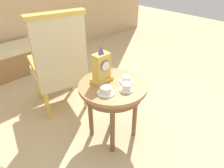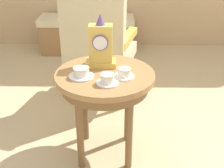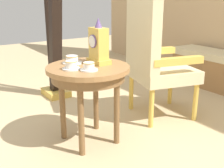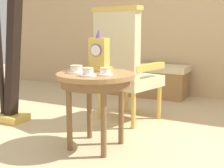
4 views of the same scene
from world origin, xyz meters
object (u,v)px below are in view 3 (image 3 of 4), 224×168
at_px(side_table, 88,77).
at_px(teacup_center, 89,67).
at_px(teacup_left, 72,60).
at_px(window_bench, 216,70).
at_px(teacup_right, 71,66).
at_px(harp, 53,30).
at_px(armchair, 154,54).
at_px(mantel_clock, 98,46).

height_order(side_table, teacup_center, teacup_center).
distance_m(teacup_left, window_bench, 2.06).
distance_m(teacup_right, window_bench, 2.16).
distance_m(teacup_left, harp, 1.00).
relative_size(teacup_right, teacup_center, 1.03).
bearing_deg(teacup_right, armchair, 97.30).
xyz_separation_m(side_table, teacup_center, (0.12, -0.06, 0.11)).
height_order(side_table, armchair, armchair).
bearing_deg(harp, window_bench, 65.66).
relative_size(side_table, harp, 0.33).
height_order(armchair, window_bench, armchair).
distance_m(teacup_center, harp, 1.24).
relative_size(mantel_clock, window_bench, 0.29).
bearing_deg(window_bench, teacup_left, -85.27).
distance_m(teacup_left, armchair, 0.78).
bearing_deg(teacup_right, harp, 162.45).
distance_m(mantel_clock, window_bench, 1.94).
relative_size(teacup_right, harp, 0.07).
bearing_deg(harp, mantel_clock, -5.31).
xyz_separation_m(side_table, teacup_left, (-0.14, -0.06, 0.11)).
height_order(teacup_right, mantel_clock, mantel_clock).
bearing_deg(armchair, mantel_clock, -84.18).
bearing_deg(teacup_left, harp, 164.46).
bearing_deg(harp, teacup_center, -12.40).
bearing_deg(armchair, harp, -152.76).
relative_size(teacup_center, armchair, 0.11).
distance_m(teacup_center, window_bench, 2.10).
bearing_deg(teacup_center, mantel_clock, 130.75).
bearing_deg(teacup_center, teacup_right, -137.73).
xyz_separation_m(side_table, armchair, (-0.09, 0.72, 0.07)).
distance_m(teacup_right, mantel_clock, 0.28).
xyz_separation_m(side_table, mantel_clock, (-0.03, 0.11, 0.22)).
bearing_deg(mantel_clock, teacup_center, -49.25).
relative_size(side_table, mantel_clock, 1.81).
distance_m(side_table, teacup_right, 0.18).
xyz_separation_m(armchair, window_bench, (-0.21, 1.23, -0.37)).
height_order(side_table, mantel_clock, mantel_clock).
xyz_separation_m(mantel_clock, window_bench, (-0.27, 1.85, -0.51)).
bearing_deg(teacup_left, mantel_clock, 57.26).
xyz_separation_m(side_table, harp, (-1.09, 0.21, 0.22)).
bearing_deg(teacup_center, window_bench, 101.72).
bearing_deg(window_bench, teacup_center, -78.28).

